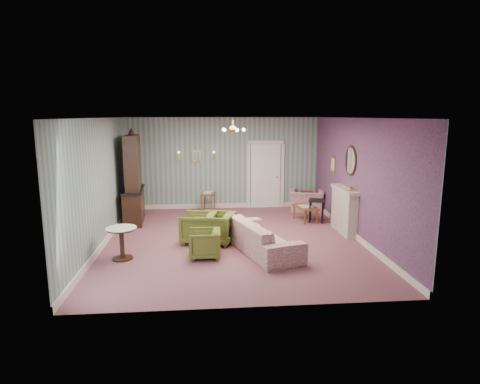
{
  "coord_description": "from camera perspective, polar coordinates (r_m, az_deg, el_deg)",
  "views": [
    {
      "loc": [
        -0.68,
        -9.37,
        2.96
      ],
      "look_at": [
        0.2,
        0.4,
        1.1
      ],
      "focal_mm": 30.37,
      "sensor_mm": 36.0,
      "label": 1
    }
  ],
  "objects": [
    {
      "name": "coffee_table",
      "position": [
        11.67,
        9.16,
        -3.01
      ],
      "size": [
        0.63,
        0.92,
        0.43
      ],
      "primitive_type": null,
      "rotation": [
        0.0,
        0.0,
        0.2
      ],
      "color": "brown",
      "rests_on": "floor"
    },
    {
      "name": "sconce_right",
      "position": [
        12.87,
        -3.67,
        5.1
      ],
      "size": [
        0.16,
        0.12,
        0.3
      ],
      "primitive_type": null,
      "color": "gold",
      "rests_on": "wall_back"
    },
    {
      "name": "burgundy_cushion",
      "position": [
        12.7,
        9.33,
        -0.67
      ],
      "size": [
        0.41,
        0.28,
        0.39
      ],
      "primitive_type": "cube",
      "rotation": [
        0.17,
        0.0,
        -0.35
      ],
      "color": "maroon",
      "rests_on": "wingback_chair"
    },
    {
      "name": "chandelier",
      "position": [
        9.4,
        -1.01,
        8.73
      ],
      "size": [
        0.56,
        0.56,
        0.36
      ],
      "primitive_type": null,
      "color": "gold",
      "rests_on": "ceiling"
    },
    {
      "name": "oval_mirror",
      "position": [
        10.48,
        15.25,
        4.28
      ],
      "size": [
        0.04,
        0.76,
        0.84
      ],
      "primitive_type": null,
      "color": "white",
      "rests_on": "wall_right"
    },
    {
      "name": "gilt_mirror_back",
      "position": [
        12.89,
        -6.12,
        5.06
      ],
      "size": [
        0.28,
        0.06,
        0.36
      ],
      "primitive_type": null,
      "color": "gold",
      "rests_on": "wall_back"
    },
    {
      "name": "wall_right_floral",
      "position": [
        10.17,
        16.04,
        1.78
      ],
      "size": [
        0.0,
        7.0,
        7.0
      ],
      "primitive_type": "plane",
      "rotation": [
        1.57,
        0.0,
        -1.57
      ],
      "color": "#AB557F",
      "rests_on": "ground"
    },
    {
      "name": "sconce_left",
      "position": [
        12.89,
        -8.58,
        5.01
      ],
      "size": [
        0.16,
        0.12,
        0.3
      ],
      "primitive_type": null,
      "color": "gold",
      "rests_on": "wall_back"
    },
    {
      "name": "wall_front",
      "position": [
        6.1,
        1.42,
        -3.59
      ],
      "size": [
        6.0,
        0.0,
        6.0
      ],
      "primitive_type": "plane",
      "rotation": [
        -1.57,
        0.0,
        0.0
      ],
      "color": "slate",
      "rests_on": "ground"
    },
    {
      "name": "wall_back",
      "position": [
        12.97,
        -2.11,
        4.04
      ],
      "size": [
        6.0,
        0.0,
        6.0
      ],
      "primitive_type": "plane",
      "rotation": [
        1.57,
        0.0,
        0.0
      ],
      "color": "slate",
      "rests_on": "ground"
    },
    {
      "name": "pedestal_table",
      "position": [
        8.83,
        -16.25,
        -6.93
      ],
      "size": [
        0.81,
        0.81,
        0.69
      ],
      "primitive_type": null,
      "rotation": [
        0.0,
        0.0,
        0.36
      ],
      "color": "black",
      "rests_on": "floor"
    },
    {
      "name": "olive_chair_c",
      "position": [
        9.62,
        -5.88,
        -4.81
      ],
      "size": [
        0.85,
        0.89,
        0.78
      ],
      "primitive_type": "imported",
      "rotation": [
        0.0,
        0.0,
        -1.78
      ],
      "color": "#5A6222",
      "rests_on": "floor"
    },
    {
      "name": "floor",
      "position": [
        9.85,
        -0.96,
        -6.76
      ],
      "size": [
        7.0,
        7.0,
        0.0
      ],
      "primitive_type": "plane",
      "color": "#864E59",
      "rests_on": "ground"
    },
    {
      "name": "wall_left",
      "position": [
        9.77,
        -18.83,
        1.27
      ],
      "size": [
        0.0,
        7.0,
        7.0
      ],
      "primitive_type": "plane",
      "rotation": [
        1.57,
        0.0,
        1.57
      ],
      "color": "slate",
      "rests_on": "ground"
    },
    {
      "name": "wall_right",
      "position": [
        10.18,
        16.12,
        1.78
      ],
      "size": [
        0.0,
        7.0,
        7.0
      ],
      "primitive_type": "plane",
      "rotation": [
        1.57,
        0.0,
        -1.57
      ],
      "color": "slate",
      "rests_on": "ground"
    },
    {
      "name": "olive_chair_a",
      "position": [
        8.63,
        -5.0,
        -7.05
      ],
      "size": [
        0.61,
        0.65,
        0.66
      ],
      "primitive_type": "imported",
      "rotation": [
        0.0,
        0.0,
        -1.59
      ],
      "color": "#5A6222",
      "rests_on": "floor"
    },
    {
      "name": "door",
      "position": [
        13.11,
        3.59,
        2.47
      ],
      "size": [
        1.12,
        0.12,
        2.16
      ],
      "primitive_type": null,
      "color": "white",
      "rests_on": "floor"
    },
    {
      "name": "framed_print",
      "position": [
        11.78,
        12.97,
        3.83
      ],
      "size": [
        0.04,
        0.34,
        0.42
      ],
      "primitive_type": null,
      "color": "gold",
      "rests_on": "wall_right"
    },
    {
      "name": "mantel_vase",
      "position": [
        10.15,
        15.22,
        0.57
      ],
      "size": [
        0.15,
        0.15,
        0.15
      ],
      "primitive_type": "imported",
      "color": "gold",
      "rests_on": "fireplace"
    },
    {
      "name": "nesting_table",
      "position": [
        12.54,
        -4.51,
        -1.4
      ],
      "size": [
        0.51,
        0.59,
        0.66
      ],
      "primitive_type": null,
      "rotation": [
        0.0,
        0.0,
        -0.25
      ],
      "color": "brown",
      "rests_on": "floor"
    },
    {
      "name": "wingback_chair",
      "position": [
        12.86,
        9.38,
        -0.67
      ],
      "size": [
        1.16,
        0.91,
        0.9
      ],
      "primitive_type": "imported",
      "rotation": [
        0.0,
        0.0,
        2.88
      ],
      "color": "#983D54",
      "rests_on": "floor"
    },
    {
      "name": "side_table_black",
      "position": [
        11.59,
        10.69,
        -2.61
      ],
      "size": [
        0.54,
        0.54,
        0.64
      ],
      "primitive_type": null,
      "rotation": [
        0.0,
        0.0,
        -0.34
      ],
      "color": "black",
      "rests_on": "floor"
    },
    {
      "name": "sofa_chintz",
      "position": [
        8.94,
        3.13,
        -5.55
      ],
      "size": [
        1.35,
        2.43,
        0.91
      ],
      "primitive_type": "imported",
      "rotation": [
        0.0,
        0.0,
        1.88
      ],
      "color": "#983D54",
      "rests_on": "floor"
    },
    {
      "name": "olive_chair_b",
      "position": [
        9.53,
        -3.44,
        -4.85
      ],
      "size": [
        0.94,
        0.97,
        0.8
      ],
      "primitive_type": "imported",
      "rotation": [
        0.0,
        0.0,
        -1.89
      ],
      "color": "#5A6222",
      "rests_on": "floor"
    },
    {
      "name": "dresser",
      "position": [
        11.63,
        -14.85,
        2.12
      ],
      "size": [
        0.66,
        1.59,
        2.58
      ],
      "primitive_type": null,
      "rotation": [
        0.0,
        0.0,
        0.08
      ],
      "color": "black",
      "rests_on": "floor"
    },
    {
      "name": "ceiling",
      "position": [
        9.39,
        -1.01,
        10.37
      ],
      "size": [
        7.0,
        7.0,
        0.0
      ],
      "primitive_type": "plane",
      "rotation": [
        3.14,
        0.0,
        0.0
      ],
      "color": "white",
      "rests_on": "ground"
    },
    {
      "name": "fireplace",
      "position": [
        10.66,
        14.41,
        -2.51
      ],
      "size": [
        0.3,
        1.4,
        1.16
      ],
      "primitive_type": null,
      "color": "beige",
      "rests_on": "floor"
    }
  ]
}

